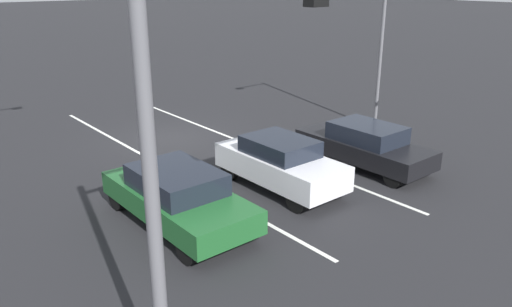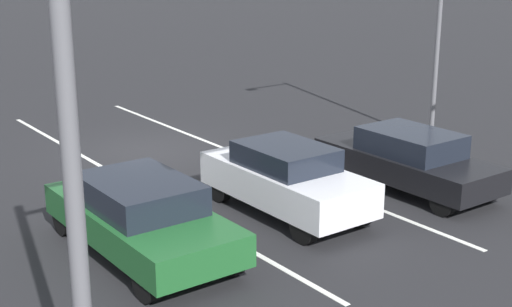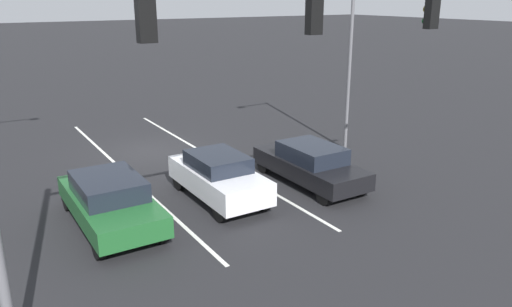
% 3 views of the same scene
% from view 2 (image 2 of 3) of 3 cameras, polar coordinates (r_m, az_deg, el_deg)
% --- Properties ---
extents(ground_plane, '(240.00, 240.00, 0.00)m').
position_cam_2_polar(ground_plane, '(20.69, -8.44, 0.25)').
color(ground_plane, black).
extents(lane_stripe_left_divider, '(0.12, 16.11, 0.01)m').
position_cam_2_polar(lane_stripe_left_divider, '(19.91, -1.03, -0.19)').
color(lane_stripe_left_divider, silver).
rests_on(lane_stripe_left_divider, ground_plane).
extents(lane_stripe_center_divider, '(0.12, 16.11, 0.01)m').
position_cam_2_polar(lane_stripe_center_divider, '(18.15, -10.41, -2.11)').
color(lane_stripe_center_divider, silver).
rests_on(lane_stripe_center_divider, ground_plane).
extents(car_darkgreen_rightlane_front, '(1.94, 4.72, 1.48)m').
position_cam_2_polar(car_darkgreen_rightlane_front, '(13.62, -9.23, -4.87)').
color(car_darkgreen_rightlane_front, '#1E5928').
rests_on(car_darkgreen_rightlane_front, ground_plane).
extents(car_white_midlane_front, '(1.73, 4.19, 1.55)m').
position_cam_2_polar(car_white_midlane_front, '(15.45, 2.38, -1.97)').
color(car_white_midlane_front, silver).
rests_on(car_white_midlane_front, ground_plane).
extents(car_black_leftlane_front, '(1.78, 4.67, 1.44)m').
position_cam_2_polar(car_black_leftlane_front, '(17.47, 12.00, -0.41)').
color(car_black_leftlane_front, black).
rests_on(car_black_leftlane_front, ground_plane).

